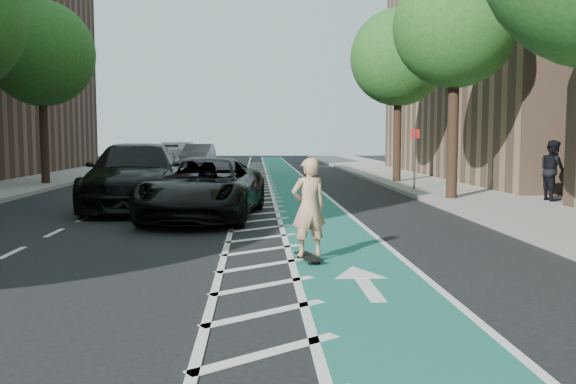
{
  "coord_description": "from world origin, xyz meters",
  "views": [
    {
      "loc": [
        1.39,
        -11.55,
        2.18
      ],
      "look_at": [
        2.02,
        0.34,
        1.1
      ],
      "focal_mm": 38.0,
      "sensor_mm": 36.0,
      "label": 1
    }
  ],
  "objects": [
    {
      "name": "suv_near",
      "position": [
        0.0,
        4.78,
        0.81
      ],
      "size": [
        3.41,
        6.14,
        1.63
      ],
      "primitive_type": "imported",
      "rotation": [
        0.0,
        0.0,
        -0.13
      ],
      "color": "black",
      "rests_on": "ground"
    },
    {
      "name": "buffer_strip",
      "position": [
        1.5,
        10.0,
        0.01
      ],
      "size": [
        1.4,
        90.0,
        0.01
      ],
      "primitive_type": "cube",
      "color": "silver",
      "rests_on": "ground"
    },
    {
      "name": "barrel_a",
      "position": [
        -2.2,
        7.99,
        0.48
      ],
      "size": [
        0.75,
        0.75,
        1.02
      ],
      "color": "#D65B0B",
      "rests_on": "ground"
    },
    {
      "name": "tree_r_c",
      "position": [
        7.9,
        8.0,
        5.77
      ],
      "size": [
        4.2,
        4.2,
        7.9
      ],
      "color": "#382619",
      "rests_on": "ground"
    },
    {
      "name": "skateboarder",
      "position": [
        2.3,
        -1.1,
        0.97
      ],
      "size": [
        0.71,
        0.56,
        1.71
      ],
      "primitive_type": "imported",
      "rotation": [
        0.0,
        0.0,
        3.41
      ],
      "color": "tan",
      "rests_on": "skateboard"
    },
    {
      "name": "barrel_b",
      "position": [
        -2.52,
        11.96,
        0.4
      ],
      "size": [
        0.63,
        0.63,
        0.85
      ],
      "color": "#EB5A0C",
      "rests_on": "ground"
    },
    {
      "name": "bike_lane",
      "position": [
        3.0,
        10.0,
        0.01
      ],
      "size": [
        2.0,
        90.0,
        0.01
      ],
      "primitive_type": "cube",
      "color": "#1B6153",
      "rests_on": "ground"
    },
    {
      "name": "barrel_c",
      "position": [
        -2.4,
        14.5,
        0.45
      ],
      "size": [
        0.69,
        0.69,
        0.94
      ],
      "color": "#FF660D",
      "rests_on": "ground"
    },
    {
      "name": "suv_far",
      "position": [
        -2.32,
        7.5,
        0.99
      ],
      "size": [
        3.32,
        7.02,
        1.98
      ],
      "primitive_type": "imported",
      "rotation": [
        0.0,
        0.0,
        0.08
      ],
      "color": "black",
      "rests_on": "ground"
    },
    {
      "name": "curb_left",
      "position": [
        -7.05,
        10.0,
        0.08
      ],
      "size": [
        0.12,
        90.0,
        0.16
      ],
      "primitive_type": "cube",
      "color": "gray",
      "rests_on": "ground"
    },
    {
      "name": "curb_right",
      "position": [
        7.05,
        10.0,
        0.08
      ],
      "size": [
        0.12,
        90.0,
        0.16
      ],
      "primitive_type": "cube",
      "color": "gray",
      "rests_on": "ground"
    },
    {
      "name": "box_truck",
      "position": [
        -4.38,
        33.25,
        0.83
      ],
      "size": [
        1.99,
        4.33,
        1.8
      ],
      "rotation": [
        0.0,
        0.0,
        0.0
      ],
      "color": "silver",
      "rests_on": "ground"
    },
    {
      "name": "car_grey",
      "position": [
        -2.59,
        30.88,
        0.85
      ],
      "size": [
        2.13,
        5.27,
        1.7
      ],
      "primitive_type": "imported",
      "rotation": [
        0.0,
        0.0,
        -0.07
      ],
      "color": "slate",
      "rests_on": "ground"
    },
    {
      "name": "sign_post",
      "position": [
        7.6,
        12.0,
        1.35
      ],
      "size": [
        0.35,
        0.08,
        2.47
      ],
      "color": "#4C4C4C",
      "rests_on": "ground"
    },
    {
      "name": "skateboard",
      "position": [
        2.3,
        -1.1,
        0.09
      ],
      "size": [
        0.45,
        0.87,
        0.11
      ],
      "rotation": [
        0.0,
        0.0,
        0.27
      ],
      "color": "black",
      "rests_on": "ground"
    },
    {
      "name": "pedestrian",
      "position": [
        10.87,
        7.4,
        1.12
      ],
      "size": [
        0.74,
        0.95,
        1.94
      ],
      "primitive_type": "imported",
      "rotation": [
        0.0,
        0.0,
        1.56
      ],
      "color": "black",
      "rests_on": "sidewalk_right"
    },
    {
      "name": "tree_r_d",
      "position": [
        7.9,
        16.0,
        5.77
      ],
      "size": [
        4.2,
        4.2,
        7.9
      ],
      "color": "#382619",
      "rests_on": "ground"
    },
    {
      "name": "tree_l_d",
      "position": [
        -7.9,
        16.0,
        5.77
      ],
      "size": [
        4.2,
        4.2,
        7.9
      ],
      "color": "#382619",
      "rests_on": "ground"
    },
    {
      "name": "sidewalk_right",
      "position": [
        9.5,
        10.0,
        0.07
      ],
      "size": [
        5.0,
        90.0,
        0.15
      ],
      "primitive_type": "cube",
      "color": "gray",
      "rests_on": "ground"
    },
    {
      "name": "car_silver",
      "position": [
        -3.9,
        22.13,
        0.74
      ],
      "size": [
        2.04,
        4.47,
        1.49
      ],
      "primitive_type": "imported",
      "rotation": [
        0.0,
        0.0,
        -0.07
      ],
      "color": "#A5A6AB",
      "rests_on": "ground"
    },
    {
      "name": "ground",
      "position": [
        0.0,
        0.0,
        0.0
      ],
      "size": [
        120.0,
        120.0,
        0.0
      ],
      "primitive_type": "plane",
      "color": "black",
      "rests_on": "ground"
    }
  ]
}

